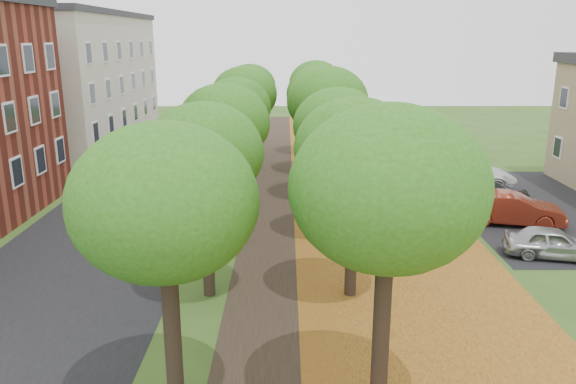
{
  "coord_description": "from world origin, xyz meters",
  "views": [
    {
      "loc": [
        0.41,
        -11.55,
        8.5
      ],
      "look_at": [
        0.49,
        10.07,
        2.5
      ],
      "focal_mm": 35.0,
      "sensor_mm": 36.0,
      "label": 1
    }
  ],
  "objects_px": {
    "car_white": "(467,174)",
    "car_red": "(513,209)",
    "car_grey": "(486,190)",
    "car_silver": "(553,243)"
  },
  "relations": [
    {
      "from": "car_red",
      "to": "car_white",
      "type": "height_order",
      "value": "car_white"
    },
    {
      "from": "car_silver",
      "to": "car_white",
      "type": "bearing_deg",
      "value": 13.08
    },
    {
      "from": "car_silver",
      "to": "car_grey",
      "type": "bearing_deg",
      "value": 13.08
    },
    {
      "from": "car_white",
      "to": "car_grey",
      "type": "bearing_deg",
      "value": -165.56
    },
    {
      "from": "car_white",
      "to": "car_red",
      "type": "bearing_deg",
      "value": -165.56
    },
    {
      "from": "car_red",
      "to": "car_white",
      "type": "distance_m",
      "value": 6.8
    },
    {
      "from": "car_grey",
      "to": "car_white",
      "type": "bearing_deg",
      "value": -5.44
    },
    {
      "from": "car_red",
      "to": "car_grey",
      "type": "bearing_deg",
      "value": 11.91
    },
    {
      "from": "car_silver",
      "to": "car_white",
      "type": "distance_m",
      "value": 10.91
    },
    {
      "from": "car_red",
      "to": "car_white",
      "type": "bearing_deg",
      "value": 11.91
    }
  ]
}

